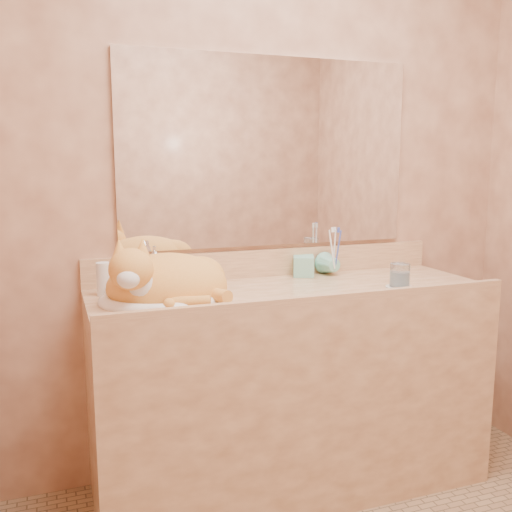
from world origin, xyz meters
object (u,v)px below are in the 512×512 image
object	(u,v)px
water_glass	(400,275)
cat	(164,280)
toothbrush_cup	(335,266)
soap_dispenser	(304,256)
vanity_counter	(291,388)
sink_basin	(164,280)

from	to	relation	value
water_glass	cat	bearing A→B (deg)	172.01
toothbrush_cup	water_glass	size ratio (longest dim) A/B	1.07
cat	soap_dispenser	size ratio (longest dim) A/B	2.24
cat	toothbrush_cup	distance (m)	0.81
vanity_counter	cat	world-z (taller)	cat
sink_basin	soap_dispenser	xyz separation A→B (m)	(0.65, 0.18, 0.03)
cat	soap_dispenser	world-z (taller)	same
soap_dispenser	water_glass	world-z (taller)	soap_dispenser
vanity_counter	soap_dispenser	size ratio (longest dim) A/B	8.00
vanity_counter	soap_dispenser	xyz separation A→B (m)	(0.13, 0.16, 0.53)
cat	vanity_counter	bearing A→B (deg)	11.51
soap_dispenser	sink_basin	bearing A→B (deg)	-141.10
cat	water_glass	bearing A→B (deg)	0.44
toothbrush_cup	water_glass	distance (m)	0.33
sink_basin	water_glass	distance (m)	0.93
water_glass	vanity_counter	bearing A→B (deg)	158.38
vanity_counter	cat	bearing A→B (deg)	-176.93
vanity_counter	water_glass	size ratio (longest dim) A/B	17.37
cat	sink_basin	bearing A→B (deg)	73.49
cat	water_glass	xyz separation A→B (m)	(0.92, -0.13, -0.02)
cat	toothbrush_cup	size ratio (longest dim) A/B	4.55
vanity_counter	sink_basin	bearing A→B (deg)	-177.80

